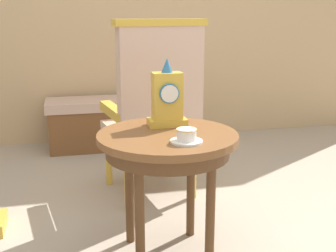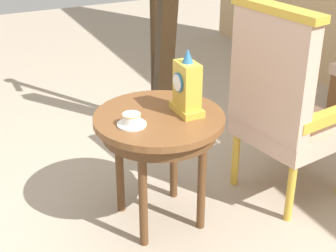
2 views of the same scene
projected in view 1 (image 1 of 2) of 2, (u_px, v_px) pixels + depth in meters
side_table at (168, 149)px, 2.05m from camera, size 0.66×0.66×0.63m
teacup_left at (186, 136)px, 1.88m from camera, size 0.14×0.14×0.06m
mantel_clock at (167, 99)px, 2.14m from camera, size 0.19×0.11×0.34m
armchair at (154, 108)px, 2.73m from camera, size 0.62×0.61×1.14m
window_bench at (108, 123)px, 3.89m from camera, size 1.07×0.40×0.44m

